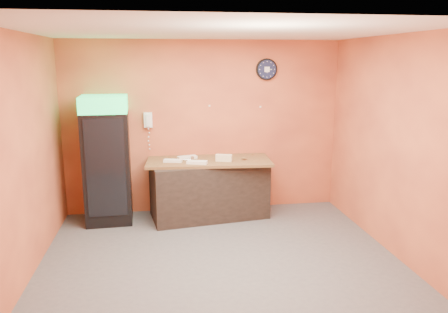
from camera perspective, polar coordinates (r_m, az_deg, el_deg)
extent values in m
plane|color=#47474C|center=(5.69, -0.45, -13.35)|extent=(4.50, 4.50, 0.00)
cube|color=#DF6E3E|center=(7.19, -2.69, 3.85)|extent=(4.50, 0.02, 2.80)
cube|color=#DF6E3E|center=(5.41, -24.80, -0.20)|extent=(0.02, 4.00, 2.80)
cube|color=#DF6E3E|center=(5.97, 21.44, 1.20)|extent=(0.02, 4.00, 2.80)
cube|color=white|center=(5.13, -0.50, 16.06)|extent=(4.50, 4.00, 0.02)
cube|color=black|center=(6.96, -14.96, -1.41)|extent=(0.72, 0.72, 1.71)
cube|color=#1CF163|center=(6.80, -15.43, 6.62)|extent=(0.72, 0.72, 0.24)
cube|color=black|center=(6.61, -15.46, -1.52)|extent=(0.57, 0.05, 1.47)
cube|color=black|center=(7.01, -1.97, -4.32)|extent=(1.90, 1.05, 0.90)
cylinder|color=black|center=(7.26, 5.58, 11.26)|extent=(0.35, 0.05, 0.35)
cylinder|color=#0F1433|center=(7.23, 5.63, 11.26)|extent=(0.30, 0.01, 0.30)
cube|color=white|center=(7.23, 5.65, 11.26)|extent=(0.08, 0.00, 0.08)
cube|color=white|center=(7.09, -9.88, 4.73)|extent=(0.13, 0.08, 0.24)
cube|color=white|center=(7.04, -9.89, 4.67)|extent=(0.05, 0.04, 0.20)
cube|color=brown|center=(6.89, -2.00, -0.58)|extent=(1.99, 0.98, 0.04)
cube|color=beige|center=(6.77, -0.02, -0.40)|extent=(0.27, 0.16, 0.05)
cube|color=beige|center=(6.76, -0.02, 0.04)|extent=(0.27, 0.16, 0.05)
cube|color=white|center=(6.77, -6.70, -0.55)|extent=(0.30, 0.17, 0.04)
cube|color=white|center=(6.63, -3.55, -0.76)|extent=(0.33, 0.21, 0.04)
cube|color=white|center=(6.97, -4.83, -0.11)|extent=(0.32, 0.20, 0.04)
cylinder|color=silver|center=(6.87, -4.16, -0.24)|extent=(0.05, 0.05, 0.05)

